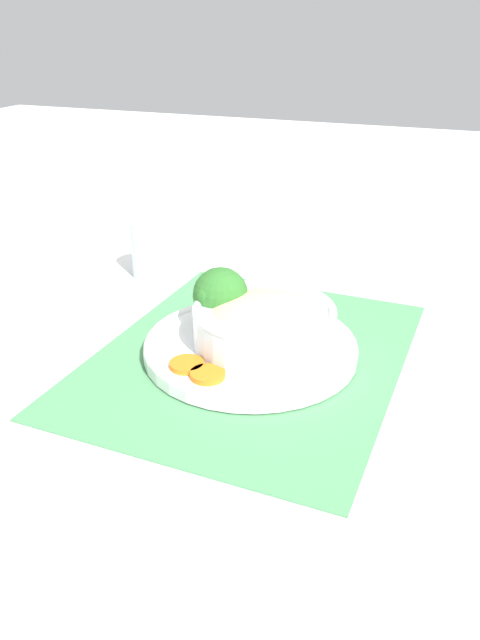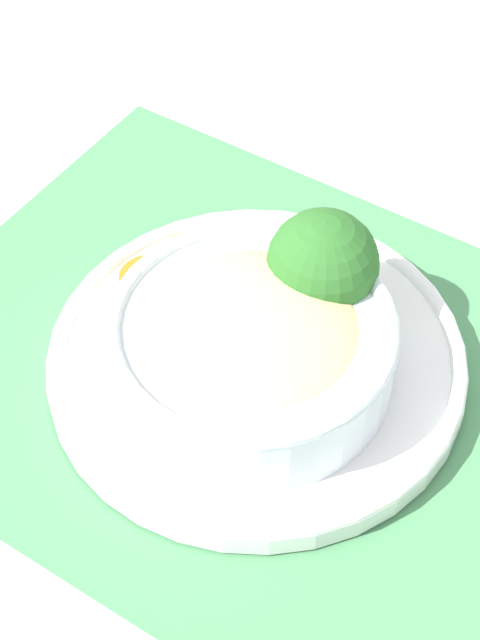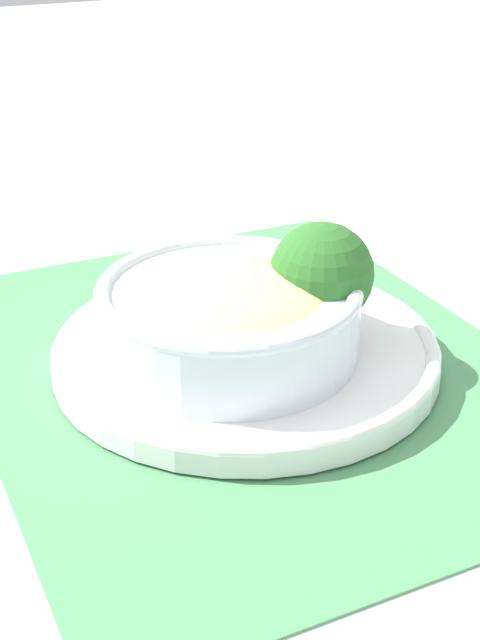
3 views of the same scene
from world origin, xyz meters
TOP-DOWN VIEW (x-y plane):
  - ground_plane at (0.00, 0.00)m, footprint 4.00×4.00m
  - placemat at (0.00, 0.00)m, footprint 0.50×0.40m
  - plate at (0.00, 0.00)m, footprint 0.28×0.28m
  - bowl at (0.01, -0.02)m, footprint 0.19×0.19m
  - broccoli_floret at (0.02, 0.05)m, footprint 0.08×0.08m
  - carrot_slice_near at (-0.09, 0.05)m, footprint 0.04×0.04m
  - carrot_slice_middle at (-0.10, 0.02)m, footprint 0.04×0.04m

SIDE VIEW (x-z plane):
  - ground_plane at x=0.00m, z-range 0.00..0.00m
  - placemat at x=0.00m, z-range 0.00..0.00m
  - plate at x=0.00m, z-range 0.00..0.03m
  - carrot_slice_near at x=-0.09m, z-range 0.02..0.03m
  - carrot_slice_middle at x=-0.10m, z-range 0.02..0.03m
  - bowl at x=0.01m, z-range 0.02..0.08m
  - broccoli_floret at x=0.02m, z-range 0.03..0.12m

